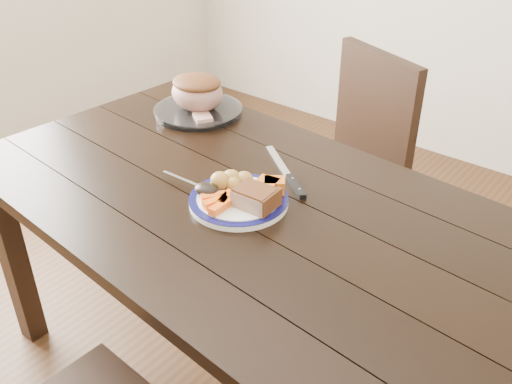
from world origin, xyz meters
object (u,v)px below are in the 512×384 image
Objects in this scene: dining_table at (238,223)px; roast_joint at (197,93)px; dinner_plate at (239,201)px; serving_platter at (198,112)px; carving_knife at (291,180)px; fork at (190,183)px; chair_far at (347,160)px; pork_slice at (255,198)px.

dining_table is 0.59m from roast_joint.
serving_platter is at bearing 143.96° from dinner_plate.
fork is at bearing -96.80° from carving_knife.
fork is at bearing 108.61° from chair_far.
roast_joint is at bearing 146.64° from pork_slice.
roast_joint is (0.00, 0.00, 0.07)m from serving_platter.
serving_platter is 1.69× the size of fork.
chair_far reaches higher than roast_joint.
roast_joint is (-0.34, 0.38, 0.06)m from fork.
pork_slice is (0.55, -0.36, 0.03)m from serving_platter.
serving_platter is at bearing -162.51° from carving_knife.
chair_far reaches higher than dining_table.
serving_platter reaches higher than carving_knife.
pork_slice is 0.19m from carving_knife.
chair_far is at bearing 139.50° from carving_knife.
chair_far is 3.42× the size of carving_knife.
chair_far is at bearing 95.62° from dining_table.
fork is 0.94× the size of roast_joint.
pork_slice is at bearing -4.76° from dinner_plate.
chair_far is 3.51× the size of dinner_plate.
chair_far is 4.93× the size of roast_joint.
chair_far is at bearing 84.42° from fork.
roast_joint is at bearing 143.96° from dinner_plate.
dinner_plate is 2.62× the size of pork_slice.
pork_slice is 0.37× the size of carving_knife.
chair_far reaches higher than carving_knife.
pork_slice is (0.09, -0.04, 0.14)m from dining_table.
chair_far is 9.21× the size of pork_slice.
dining_table is 0.75m from chair_far.
chair_far is at bearing 46.45° from serving_platter.
carving_knife is at bearing 45.48° from fork.
dining_table is 1.79× the size of chair_far.
chair_far is at bearing 97.58° from dinner_plate.
roast_joint is at bearing 144.70° from dining_table.
fork is at bearing -173.63° from pork_slice.
carving_knife is at bearing 125.97° from chair_far.
serving_platter is (-0.46, 0.32, 0.10)m from dining_table.
pork_slice is at bearing -49.05° from carving_knife.
chair_far reaches higher than fork.
fork is at bearing -169.35° from dinner_plate.
fork is 0.51m from roast_joint.
dinner_plate is at bearing -36.04° from serving_platter.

